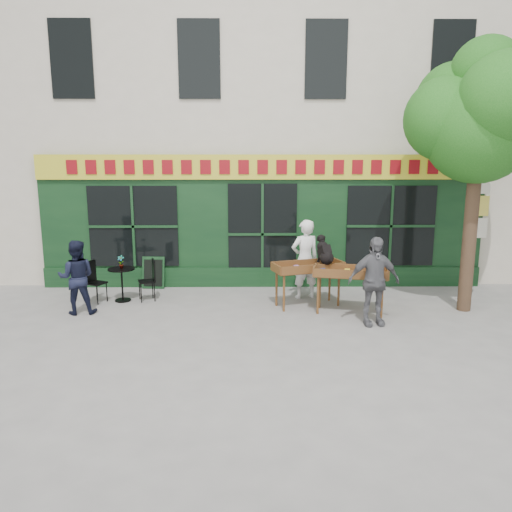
{
  "coord_description": "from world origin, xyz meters",
  "views": [
    {
      "loc": [
        -0.29,
        -9.97,
        3.26
      ],
      "look_at": [
        -0.18,
        0.5,
        1.16
      ],
      "focal_mm": 35.0,
      "sensor_mm": 36.0,
      "label": 1
    }
  ],
  "objects_px": {
    "book_cart_center": "(308,270)",
    "man_right": "(374,281)",
    "book_cart_right": "(351,275)",
    "bistro_table": "(122,278)",
    "dog": "(325,249)",
    "woman": "(305,259)",
    "man_left": "(77,277)"
  },
  "relations": [
    {
      "from": "book_cart_center",
      "to": "book_cart_right",
      "type": "distance_m",
      "value": 0.98
    },
    {
      "from": "book_cart_center",
      "to": "man_left",
      "type": "distance_m",
      "value": 4.91
    },
    {
      "from": "book_cart_center",
      "to": "bistro_table",
      "type": "bearing_deg",
      "value": 156.37
    },
    {
      "from": "dog",
      "to": "book_cart_right",
      "type": "xyz_separation_m",
      "value": [
        0.48,
        -0.46,
        -0.47
      ]
    },
    {
      "from": "man_left",
      "to": "dog",
      "type": "bearing_deg",
      "value": 175.91
    },
    {
      "from": "woman",
      "to": "dog",
      "type": "bearing_deg",
      "value": 98.54
    },
    {
      "from": "woman",
      "to": "man_right",
      "type": "height_order",
      "value": "woman"
    },
    {
      "from": "dog",
      "to": "woman",
      "type": "height_order",
      "value": "woman"
    },
    {
      "from": "woman",
      "to": "bistro_table",
      "type": "distance_m",
      "value": 4.21
    },
    {
      "from": "book_cart_center",
      "to": "man_left",
      "type": "height_order",
      "value": "man_left"
    },
    {
      "from": "woman",
      "to": "man_left",
      "type": "xyz_separation_m",
      "value": [
        -4.89,
        -1.14,
        -0.14
      ]
    },
    {
      "from": "book_cart_center",
      "to": "dog",
      "type": "distance_m",
      "value": 0.59
    },
    {
      "from": "bistro_table",
      "to": "man_left",
      "type": "distance_m",
      "value": 1.16
    },
    {
      "from": "book_cart_center",
      "to": "woman",
      "type": "distance_m",
      "value": 0.66
    },
    {
      "from": "woman",
      "to": "book_cart_right",
      "type": "height_order",
      "value": "woman"
    },
    {
      "from": "man_right",
      "to": "book_cart_center",
      "type": "bearing_deg",
      "value": 124.47
    },
    {
      "from": "man_right",
      "to": "bistro_table",
      "type": "xyz_separation_m",
      "value": [
        -5.32,
        1.67,
        -0.33
      ]
    },
    {
      "from": "book_cart_center",
      "to": "man_right",
      "type": "relative_size",
      "value": 0.92
    },
    {
      "from": "man_right",
      "to": "bistro_table",
      "type": "distance_m",
      "value": 5.59
    },
    {
      "from": "book_cart_right",
      "to": "man_right",
      "type": "height_order",
      "value": "man_right"
    },
    {
      "from": "man_right",
      "to": "woman",
      "type": "bearing_deg",
      "value": 113.2
    },
    {
      "from": "dog",
      "to": "man_left",
      "type": "relative_size",
      "value": 0.38
    },
    {
      "from": "book_cart_right",
      "to": "bistro_table",
      "type": "relative_size",
      "value": 2.1
    },
    {
      "from": "book_cart_center",
      "to": "man_right",
      "type": "height_order",
      "value": "man_right"
    },
    {
      "from": "woman",
      "to": "book_cart_right",
      "type": "xyz_separation_m",
      "value": [
        0.83,
        -1.16,
        -0.1
      ]
    },
    {
      "from": "book_cart_right",
      "to": "man_right",
      "type": "distance_m",
      "value": 0.81
    },
    {
      "from": "woman",
      "to": "man_right",
      "type": "relative_size",
      "value": 1.05
    },
    {
      "from": "man_left",
      "to": "bistro_table",
      "type": "bearing_deg",
      "value": -136.76
    },
    {
      "from": "book_cart_center",
      "to": "man_right",
      "type": "distance_m",
      "value": 1.7
    },
    {
      "from": "book_cart_right",
      "to": "man_right",
      "type": "bearing_deg",
      "value": -55.65
    },
    {
      "from": "book_cart_right",
      "to": "woman",
      "type": "bearing_deg",
      "value": 138.19
    },
    {
      "from": "book_cart_right",
      "to": "man_left",
      "type": "height_order",
      "value": "man_left"
    }
  ]
}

